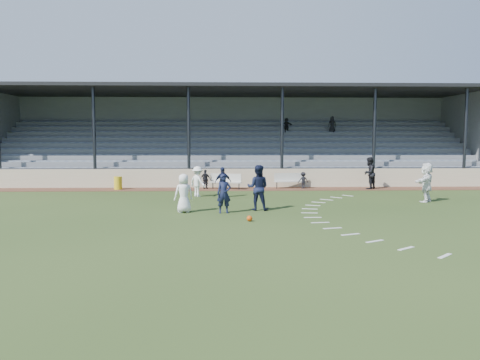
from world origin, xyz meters
name	(u,v)px	position (x,y,z in m)	size (l,w,h in m)	color
ground	(242,218)	(0.00, 0.00, 0.00)	(90.00, 90.00, 0.00)	#2C3E19
cinder_track	(236,189)	(0.00, 10.50, 0.01)	(34.00, 2.00, 0.02)	#502E20
retaining_wall	(236,178)	(0.00, 11.55, 0.60)	(34.00, 0.18, 1.20)	beige
bench_left	(226,180)	(-0.63, 10.51, 0.58)	(2.03, 1.04, 0.95)	beige
bench_right	(290,179)	(3.41, 10.88, 0.58)	(2.04, 0.76, 0.95)	beige
trash_bin	(118,183)	(-7.29, 10.45, 0.42)	(0.50, 0.50, 0.79)	gold
football	(250,218)	(0.26, -0.77, 0.11)	(0.22, 0.22, 0.22)	#C1430B
player_white_lead	(184,193)	(-2.45, 1.47, 0.83)	(0.81, 0.53, 1.67)	white
player_navy_lead	(224,194)	(-0.72, 1.23, 0.83)	(0.61, 0.40, 1.67)	#121833
player_navy_mid	(258,188)	(0.78, 2.00, 1.00)	(0.98, 0.76, 2.01)	#121833
player_white_wing	(198,182)	(-2.17, 6.88, 0.82)	(1.07, 0.61, 1.65)	white
player_navy_wing	(223,182)	(-0.79, 6.58, 0.81)	(0.95, 0.40, 1.63)	#121833
player_white_back	(426,182)	(9.38, 4.43, 0.98)	(1.82, 0.58, 1.97)	white
official	(369,173)	(8.29, 10.25, 1.01)	(0.96, 0.75, 1.98)	black
sub_left_near	(205,181)	(-1.91, 10.65, 0.52)	(0.37, 0.24, 1.01)	black
sub_left_far	(206,179)	(-1.90, 10.65, 0.62)	(0.70, 0.29, 1.19)	black
sub_right	(303,180)	(4.23, 10.61, 0.54)	(0.67, 0.39, 1.04)	black
grandstand	(234,151)	(0.00, 16.26, 2.20)	(34.60, 9.00, 6.61)	slate
penalty_arc	(344,217)	(4.12, 0.00, 0.01)	(3.89, 14.63, 0.01)	silver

